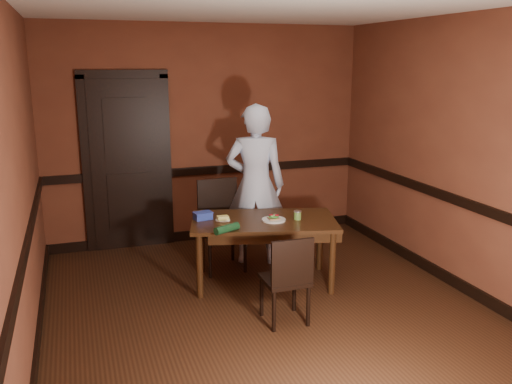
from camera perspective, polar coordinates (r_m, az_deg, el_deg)
floor at (r=5.14m, az=1.28°, el=-12.34°), size 4.00×4.50×0.01m
ceiling at (r=4.64m, az=1.47°, el=19.19°), size 4.00×4.50×0.01m
wall_back at (r=6.84m, az=-5.15°, el=6.02°), size 4.00×0.02×2.70m
wall_front at (r=2.77m, az=17.62°, el=-6.02°), size 4.00×0.02×2.70m
wall_left at (r=4.45m, az=-23.61°, el=0.79°), size 0.02×4.50×2.70m
wall_right at (r=5.70m, az=20.65°, el=3.67°), size 0.02×4.50×2.70m
dado_back at (r=6.90m, az=-5.04°, el=2.30°), size 4.00×0.03×0.10m
dado_left at (r=4.56m, az=-22.89°, el=-4.72°), size 0.03×4.50×0.10m
dado_right at (r=5.78m, az=20.16°, el=-0.73°), size 0.03×4.50×0.10m
baseboard_back at (r=7.11m, az=-4.90°, el=-4.36°), size 4.00×0.03×0.12m
baseboard_left at (r=4.88m, az=-21.95°, el=-14.14°), size 0.03×4.50×0.12m
baseboard_right at (r=6.03m, az=19.51°, el=-8.48°), size 0.03×4.50×0.12m
door at (r=6.68m, az=-13.41°, el=3.28°), size 1.05×0.07×2.20m
dining_table at (r=5.61m, az=0.81°, el=-6.24°), size 1.62×1.17×0.68m
chair_far at (r=5.94m, az=-3.66°, el=-3.62°), size 0.48×0.48×0.98m
chair_near at (r=4.80m, az=3.04°, el=-9.02°), size 0.38×0.38×0.81m
person at (r=6.05m, az=-0.06°, el=0.76°), size 0.77×0.64×1.80m
sandwich_plate at (r=5.47m, az=1.88°, el=-2.85°), size 0.24×0.24×0.06m
sauce_jar at (r=5.51m, az=4.40°, el=-2.43°), size 0.08×0.08×0.09m
cheese_saucer at (r=5.48m, az=-3.52°, el=-2.82°), size 0.15×0.15×0.05m
food_tub at (r=5.52m, az=-5.61°, el=-2.50°), size 0.20×0.15×0.08m
wrapped_veg at (r=5.10m, az=-3.09°, el=-3.86°), size 0.27×0.18×0.07m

